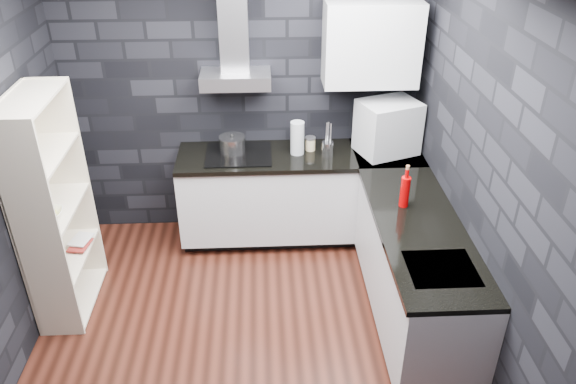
{
  "coord_description": "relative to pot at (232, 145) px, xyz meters",
  "views": [
    {
      "loc": [
        0.17,
        -3.22,
        3.15
      ],
      "look_at": [
        0.35,
        0.45,
        1.0
      ],
      "focal_mm": 35.0,
      "sensor_mm": 36.0,
      "label": 1
    }
  ],
  "objects": [
    {
      "name": "upper_cabinet",
      "position": [
        1.2,
        0.08,
        0.87
      ],
      "size": [
        0.8,
        0.35,
        0.7
      ],
      "primitive_type": "cube",
      "color": "silver",
      "rests_on": "wall_back"
    },
    {
      "name": "cooktop",
      "position": [
        0.05,
        -0.04,
        -0.07
      ],
      "size": [
        0.58,
        0.5,
        0.01
      ],
      "primitive_type": "cube",
      "color": "black",
      "rests_on": "counter_back_top"
    },
    {
      "name": "utensil_crock",
      "position": [
        0.85,
        -0.09,
        -0.01
      ],
      "size": [
        0.11,
        0.11,
        0.13
      ],
      "primitive_type": "cylinder",
      "rotation": [
        0.0,
        0.0,
        -0.12
      ],
      "color": "#B5B6BA",
      "rests_on": "counter_back_top"
    },
    {
      "name": "book_second",
      "position": [
        -1.3,
        -0.71,
        -0.39
      ],
      "size": [
        0.15,
        0.05,
        0.2
      ],
      "primitive_type": "imported",
      "rotation": [
        0.0,
        0.0,
        -0.24
      ],
      "color": "#B2B2B2",
      "rests_on": "bookshelf"
    },
    {
      "name": "counter_corner_top",
      "position": [
        1.4,
        -0.04,
        -0.1
      ],
      "size": [
        0.62,
        0.62,
        0.04
      ],
      "primitive_type": "cube",
      "color": "black",
      "rests_on": "counter_right_cab"
    },
    {
      "name": "counter_right_cab",
      "position": [
        1.4,
        -1.24,
        -0.5
      ],
      "size": [
        0.6,
        1.8,
        0.76
      ],
      "primitive_type": "cube",
      "color": "silver",
      "rests_on": "ground"
    },
    {
      "name": "counter_back_top",
      "position": [
        0.6,
        -0.05,
        -0.1
      ],
      "size": [
        2.2,
        0.62,
        0.04
      ],
      "primitive_type": "cube",
      "color": "black",
      "rests_on": "counter_back_cab"
    },
    {
      "name": "toekick_back",
      "position": [
        0.6,
        -0.0,
        -0.93
      ],
      "size": [
        2.18,
        0.5,
        0.1
      ],
      "primitive_type": "cube",
      "color": "black",
      "rests_on": "ground"
    },
    {
      "name": "toekick_right",
      "position": [
        1.44,
        -1.24,
        -0.93
      ],
      "size": [
        0.5,
        1.78,
        0.1
      ],
      "primitive_type": "cube",
      "color": "black",
      "rests_on": "ground"
    },
    {
      "name": "book_red",
      "position": [
        -1.3,
        -0.76,
        -0.41
      ],
      "size": [
        0.15,
        0.04,
        0.2
      ],
      "primitive_type": "imported",
      "rotation": [
        0.0,
        0.0,
        -0.17
      ],
      "color": "maroon",
      "rests_on": "bookshelf"
    },
    {
      "name": "counter_right_top",
      "position": [
        1.39,
        -1.24,
        -0.1
      ],
      "size": [
        0.62,
        1.8,
        0.04
      ],
      "primitive_type": "cube",
      "color": "black",
      "rests_on": "counter_right_cab"
    },
    {
      "name": "hood_chimney",
      "position": [
        0.05,
        0.16,
        1.09
      ],
      "size": [
        0.24,
        0.2,
        0.9
      ],
      "primitive_type": "cube",
      "color": "silver",
      "rests_on": "hood_body"
    },
    {
      "name": "fruit_bowl",
      "position": [
        -1.32,
        -1.02,
        -0.04
      ],
      "size": [
        0.22,
        0.22,
        0.05
      ],
      "primitive_type": "imported",
      "rotation": [
        0.0,
        0.0,
        0.01
      ],
      "color": "white",
      "rests_on": "bookshelf"
    },
    {
      "name": "hood_body",
      "position": [
        0.05,
        0.09,
        0.58
      ],
      "size": [
        0.6,
        0.34,
        0.12
      ],
      "primitive_type": "cube",
      "color": "silver",
      "rests_on": "wall_back"
    },
    {
      "name": "wall_back",
      "position": [
        0.1,
        0.28,
        0.37
      ],
      "size": [
        3.2,
        0.05,
        2.7
      ],
      "primitive_type": "cube",
      "color": "black",
      "rests_on": "ground"
    },
    {
      "name": "appliance_garage",
      "position": [
        1.38,
        -0.03,
        0.15
      ],
      "size": [
        0.6,
        0.53,
        0.49
      ],
      "primitive_type": "cube",
      "rotation": [
        0.0,
        0.0,
        0.35
      ],
      "color": "silver",
      "rests_on": "counter_back_top"
    },
    {
      "name": "counter_back_cab",
      "position": [
        0.6,
        -0.04,
        -0.5
      ],
      "size": [
        2.2,
        0.6,
        0.76
      ],
      "primitive_type": "cube",
      "color": "silver",
      "rests_on": "ground"
    },
    {
      "name": "glass_vase",
      "position": [
        0.58,
        -0.03,
        0.07
      ],
      "size": [
        0.15,
        0.15,
        0.3
      ],
      "primitive_type": "cylinder",
      "rotation": [
        0.0,
        0.0,
        -0.26
      ],
      "color": "silver",
      "rests_on": "counter_back_top"
    },
    {
      "name": "sink_rim",
      "position": [
        1.4,
        -1.74,
        -0.09
      ],
      "size": [
        0.44,
        0.4,
        0.01
      ],
      "primitive_type": "cube",
      "color": "silver",
      "rests_on": "counter_right_top"
    },
    {
      "name": "bookshelf",
      "position": [
        -1.32,
        -0.89,
        -0.08
      ],
      "size": [
        0.54,
        0.86,
        1.8
      ],
      "primitive_type": "cube",
      "rotation": [
        0.0,
        0.0,
        -0.27
      ],
      "color": "beige",
      "rests_on": "ground"
    },
    {
      "name": "pot",
      "position": [
        0.0,
        0.0,
        0.0
      ],
      "size": [
        0.29,
        0.29,
        0.13
      ],
      "primitive_type": "cylinder",
      "rotation": [
        0.0,
        0.0,
        0.31
      ],
      "color": "#B5B6BA",
      "rests_on": "cooktop"
    },
    {
      "name": "ground",
      "position": [
        0.1,
        -1.34,
        -0.98
      ],
      "size": [
        3.2,
        3.2,
        0.0
      ],
      "primitive_type": "plane",
      "color": "#411B13"
    },
    {
      "name": "wall_right",
      "position": [
        1.73,
        -1.34,
        0.37
      ],
      "size": [
        0.05,
        3.2,
        2.7
      ],
      "primitive_type": "cube",
      "color": "black",
      "rests_on": "ground"
    },
    {
      "name": "wall_front",
      "position": [
        0.1,
        -2.97,
        0.37
      ],
      "size": [
        3.2,
        0.05,
        2.7
      ],
      "primitive_type": "cube",
      "color": "black",
      "rests_on": "ground"
    },
    {
      "name": "red_bottle",
      "position": [
        1.33,
        -0.97,
        0.04
      ],
      "size": [
        0.08,
        0.08,
        0.24
      ],
      "primitive_type": "cylinder",
      "rotation": [
        0.0,
        0.0,
        0.16
      ],
      "color": "#9E0103",
      "rests_on": "counter_right_top"
    },
    {
      "name": "storage_jar",
      "position": [
        0.7,
        0.03,
        -0.02
      ],
      "size": [
        0.1,
        0.1,
        0.11
      ],
      "primitive_type": "cylinder",
      "rotation": [
        0.0,
        0.0,
        -0.13
      ],
      "color": "#CAB487",
      "rests_on": "counter_back_top"
    }
  ]
}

